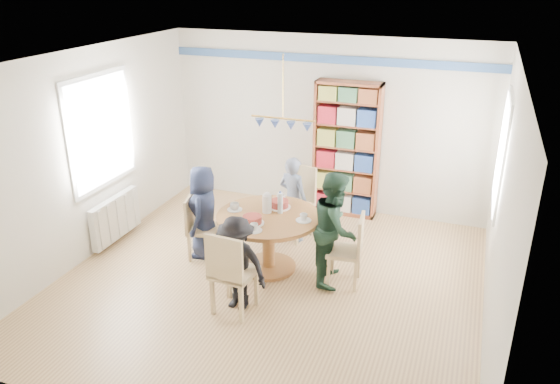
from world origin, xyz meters
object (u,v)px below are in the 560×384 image
at_px(radiator, 116,218).
at_px(person_near, 237,264).
at_px(chair_right, 351,247).
at_px(chair_near, 230,270).
at_px(person_right, 335,228).
at_px(chair_far, 297,198).
at_px(person_left, 204,212).
at_px(chair_left, 197,225).
at_px(dining_table, 268,229).
at_px(person_far, 293,199).
at_px(bookshelf, 346,151).

relative_size(radiator, person_near, 0.89).
distance_m(chair_right, chair_near, 1.53).
bearing_deg(person_near, person_right, 53.45).
height_order(radiator, chair_near, chair_near).
distance_m(radiator, chair_far, 2.56).
bearing_deg(person_right, person_left, 82.05).
height_order(chair_left, person_right, person_right).
relative_size(dining_table, person_left, 1.03).
bearing_deg(chair_near, person_near, 83.76).
height_order(chair_far, person_near, person_near).
bearing_deg(chair_right, chair_far, 134.85).
bearing_deg(person_far, chair_left, 59.62).
height_order(dining_table, person_right, person_right).
height_order(radiator, chair_right, chair_right).
distance_m(dining_table, person_far, 0.89).
bearing_deg(chair_right, person_left, 178.68).
distance_m(person_right, bookshelf, 2.05).
bearing_deg(bookshelf, person_right, -79.56).
relative_size(chair_left, person_right, 0.61).
relative_size(chair_far, bookshelf, 0.50).
height_order(chair_near, person_left, person_left).
height_order(person_right, person_near, person_right).
relative_size(chair_left, bookshelf, 0.41).
bearing_deg(radiator, person_right, 0.79).
bearing_deg(person_right, chair_near, 133.83).
bearing_deg(chair_far, chair_right, -45.15).
height_order(chair_far, person_left, person_left).
distance_m(chair_near, bookshelf, 3.17).
relative_size(dining_table, person_near, 1.16).
distance_m(person_far, bookshelf, 1.29).
height_order(chair_right, bookshelf, bookshelf).
xyz_separation_m(person_far, bookshelf, (0.46, 1.13, 0.41)).
xyz_separation_m(person_right, person_near, (-0.87, -0.95, -0.15)).
bearing_deg(person_right, bookshelf, 3.23).
height_order(person_right, person_far, person_right).
bearing_deg(person_near, person_left, 139.06).
distance_m(chair_left, person_far, 1.38).
bearing_deg(dining_table, chair_near, -91.60).
bearing_deg(person_left, person_far, 122.67).
bearing_deg(chair_far, radiator, -155.67).
distance_m(dining_table, chair_right, 1.06).
bearing_deg(radiator, bookshelf, 36.32).
relative_size(radiator, chair_far, 0.97).
relative_size(chair_left, chair_near, 0.85).
xyz_separation_m(chair_right, chair_far, (-1.03, 1.03, 0.07)).
relative_size(chair_right, chair_far, 0.88).
height_order(dining_table, chair_left, chair_left).
xyz_separation_m(chair_far, bookshelf, (0.45, 0.99, 0.45)).
bearing_deg(person_far, person_left, 58.86).
height_order(chair_far, person_right, person_right).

